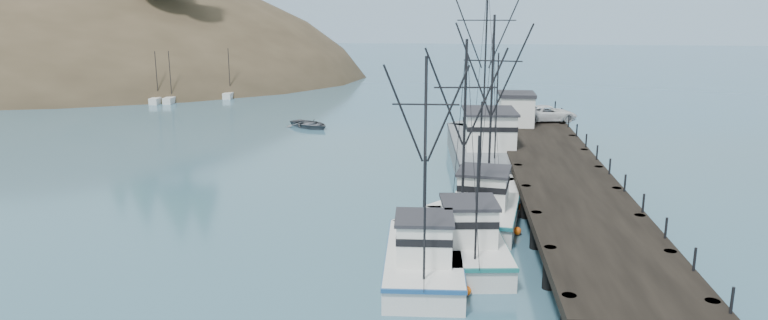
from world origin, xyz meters
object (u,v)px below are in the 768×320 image
work_vessel (485,147)px  motorboat (310,127)px  pier (558,170)px  trawler_far (486,203)px  pier_shed (516,109)px  pickup_truck (548,113)px  trawler_mid (424,256)px  trawler_near (464,238)px

work_vessel → motorboat: 20.96m
pier → trawler_far: 6.96m
work_vessel → pier_shed: 6.55m
pier_shed → motorboat: (-19.37, 7.35, -3.42)m
pier → trawler_far: bearing=-135.3°
pier → pickup_truck: (1.50, 15.97, 1.01)m
trawler_mid → motorboat: trawler_mid is taller
trawler_far → work_vessel: work_vessel is taller
pier → trawler_mid: trawler_mid is taller
motorboat → pier_shed: bearing=-72.3°
trawler_mid → motorboat: bearing=109.8°
trawler_near → motorboat: bearing=114.2°
pier → pickup_truck: pickup_truck is taller
trawler_mid → pickup_truck: bearing=71.7°
trawler_mid → trawler_far: (3.39, 8.79, 0.00)m
pier_shed → trawler_mid: bearing=-103.9°
trawler_near → work_vessel: (1.99, 19.46, 0.41)m
pier → trawler_far: trawler_far is taller
trawler_near → pickup_truck: bearing=73.8°
trawler_mid → pier: bearing=58.7°
trawler_mid → pickup_truck: size_ratio=2.11×
pier_shed → pickup_truck: bearing=34.9°
trawler_far → pier_shed: 19.23m
trawler_mid → pier_shed: size_ratio=3.31×
trawler_mid → trawler_near: bearing=52.9°
pickup_truck → motorboat: (-22.37, 5.26, -2.70)m
trawler_far → pier_shed: (3.41, 18.74, 2.60)m
trawler_mid → pickup_truck: 31.26m
trawler_near → pier_shed: (4.84, 24.94, 2.60)m
work_vessel → pickup_truck: (5.84, 7.57, 1.47)m
motorboat → trawler_mid: bearing=-121.6°
trawler_near → pickup_truck: size_ratio=2.23×
motorboat → trawler_near: bearing=-117.2°
pickup_truck → pier_shed: bearing=112.0°
pier_shed → pickup_truck: pier_shed is taller
work_vessel → pier_shed: work_vessel is taller
pier → pickup_truck: 16.07m
pier → trawler_mid: (-8.30, -13.65, -0.87)m
work_vessel → trawler_near: bearing=-95.8°
pier_shed → motorboat: bearing=159.2°
trawler_far → trawler_near: bearing=-103.0°
pier → trawler_near: (-6.34, -11.05, -0.87)m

